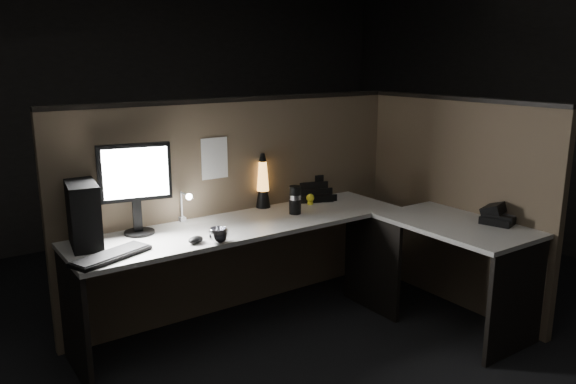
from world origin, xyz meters
TOP-DOWN VIEW (x-y plane):
  - floor at (0.00, 0.00)m, footprint 6.00×6.00m
  - room_shell at (0.00, 0.00)m, footprint 6.00×6.00m
  - partition_back at (0.00, 0.93)m, footprint 2.66×0.06m
  - partition_right at (1.33, 0.10)m, footprint 0.06×1.66m
  - desk at (0.18, 0.25)m, footprint 2.60×1.60m
  - pc_tower at (-1.14, 0.74)m, footprint 0.21×0.38m
  - monitor at (-0.81, 0.79)m, footprint 0.44×0.19m
  - keyboard at (-1.09, 0.45)m, footprint 0.48×0.31m
  - mouse at (-0.60, 0.41)m, footprint 0.12×0.11m
  - clip_lamp at (-0.47, 0.82)m, footprint 0.04×0.17m
  - organizer at (0.61, 0.86)m, footprint 0.32×0.30m
  - lava_lamp at (0.16, 0.87)m, footprint 0.11×0.11m
  - travel_mug at (0.25, 0.60)m, footprint 0.09×0.09m
  - steel_mug at (-0.49, 0.34)m, footprint 0.14×0.14m
  - figurine at (0.49, 0.74)m, footprint 0.06×0.06m
  - pinned_paper at (-0.21, 0.90)m, footprint 0.20×0.00m
  - desk_phone at (1.24, -0.34)m, footprint 0.27×0.27m

SIDE VIEW (x-z plane):
  - floor at x=0.00m, z-range 0.00..0.00m
  - desk at x=0.18m, z-range 0.22..0.95m
  - keyboard at x=-1.09m, z-range 0.73..0.75m
  - partition_back at x=0.00m, z-range 0.00..1.50m
  - partition_right at x=1.33m, z-range 0.00..1.50m
  - mouse at x=-0.60m, z-range 0.73..0.77m
  - organizer at x=0.61m, z-range 0.68..0.87m
  - steel_mug at x=-0.49m, z-range 0.73..0.82m
  - figurine at x=0.49m, z-range 0.75..0.81m
  - desk_phone at x=1.24m, z-range 0.71..0.85m
  - travel_mug at x=0.25m, z-range 0.73..0.93m
  - clip_lamp at x=-0.47m, z-range 0.75..0.96m
  - lava_lamp at x=0.16m, z-range 0.70..1.09m
  - pc_tower at x=-1.14m, z-range 0.73..1.11m
  - monitor at x=-0.81m, z-range 0.79..1.35m
  - pinned_paper at x=-0.21m, z-range 0.99..1.27m
  - room_shell at x=0.00m, z-range -1.38..4.62m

